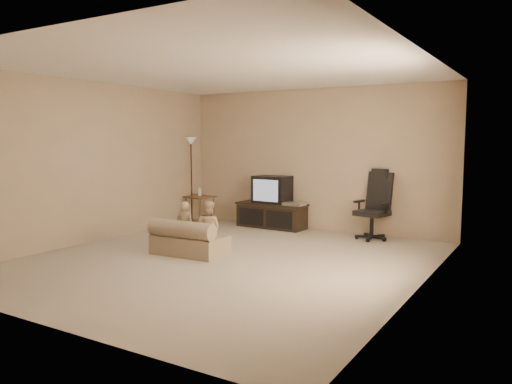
% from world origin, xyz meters
% --- Properties ---
extents(floor, '(5.50, 5.50, 0.00)m').
position_xyz_m(floor, '(0.00, 0.00, 0.00)').
color(floor, '#B09F8C').
rests_on(floor, ground).
extents(room_shell, '(5.50, 5.50, 5.50)m').
position_xyz_m(room_shell, '(0.00, 0.00, 1.52)').
color(room_shell, white).
rests_on(room_shell, floor).
extents(tv_stand, '(1.34, 0.55, 0.95)m').
position_xyz_m(tv_stand, '(-0.70, 2.49, 0.39)').
color(tv_stand, black).
rests_on(tv_stand, floor).
extents(office_chair, '(0.63, 0.65, 1.14)m').
position_xyz_m(office_chair, '(1.24, 2.42, 0.41)').
color(office_chair, black).
rests_on(office_chair, floor).
extents(side_table, '(0.55, 0.55, 0.70)m').
position_xyz_m(side_table, '(-2.15, 2.24, 0.50)').
color(side_table, brown).
rests_on(side_table, floor).
extents(floor_lamp, '(0.26, 0.26, 1.65)m').
position_xyz_m(floor_lamp, '(-2.30, 2.18, 1.20)').
color(floor_lamp, black).
rests_on(floor_lamp, floor).
extents(child_sofa, '(1.04, 0.62, 0.50)m').
position_xyz_m(child_sofa, '(-0.64, -0.02, 0.20)').
color(child_sofa, gray).
rests_on(child_sofa, floor).
extents(toddler_left, '(0.30, 0.24, 0.73)m').
position_xyz_m(toddler_left, '(-0.80, 0.13, 0.36)').
color(toddler_left, tan).
rests_on(toddler_left, floor).
extents(toddler_right, '(0.40, 0.25, 0.77)m').
position_xyz_m(toddler_right, '(-0.36, 0.09, 0.38)').
color(toddler_right, tan).
rests_on(toddler_right, floor).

